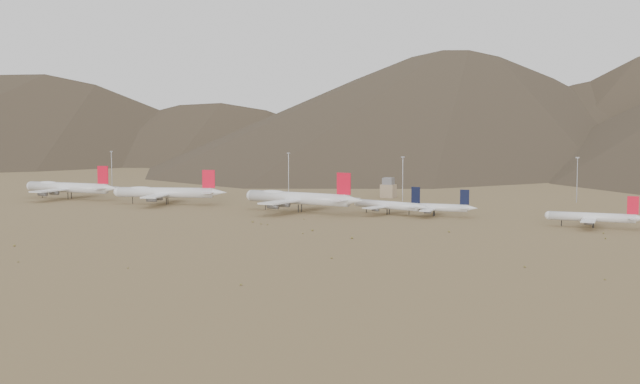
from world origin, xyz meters
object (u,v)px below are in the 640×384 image
at_px(control_tower, 388,189).
at_px(widebody_east, 299,198).
at_px(narrowbody_b, 435,207).
at_px(widebody_west, 68,187).
at_px(widebody_centre, 166,192).
at_px(narrowbody_a, 389,205).

bearing_deg(control_tower, widebody_east, -98.70).
bearing_deg(narrowbody_b, widebody_east, -175.18).
xyz_separation_m(widebody_west, widebody_centre, (71.10, -3.31, -0.31)).
relative_size(widebody_centre, control_tower, 5.22).
distance_m(widebody_east, narrowbody_b, 68.23).
bearing_deg(widebody_centre, widebody_east, -20.30).
bearing_deg(narrowbody_b, control_tower, 118.43).
height_order(widebody_east, control_tower, widebody_east).
height_order(widebody_west, narrowbody_b, widebody_west).
distance_m(widebody_centre, narrowbody_b, 151.46).
xyz_separation_m(widebody_west, narrowbody_b, (222.50, 0.51, -2.64)).
xyz_separation_m(narrowbody_a, control_tower, (-30.56, 87.14, 0.69)).
bearing_deg(widebody_west, widebody_east, -3.64).
height_order(narrowbody_b, control_tower, narrowbody_b).
bearing_deg(widebody_west, widebody_centre, -2.85).
xyz_separation_m(widebody_centre, narrowbody_b, (151.39, 3.81, -2.34)).
relative_size(narrowbody_b, control_tower, 3.32).
bearing_deg(narrowbody_a, widebody_centre, -163.24).
bearing_deg(widebody_centre, control_tower, 25.87).
bearing_deg(narrowbody_b, widebody_centre, 177.95).
distance_m(widebody_centre, control_tower, 132.58).
relative_size(widebody_west, narrowbody_b, 1.69).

